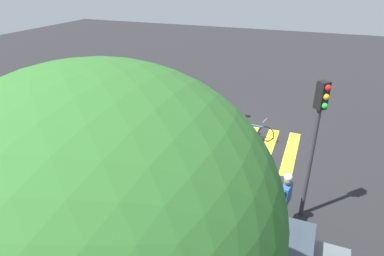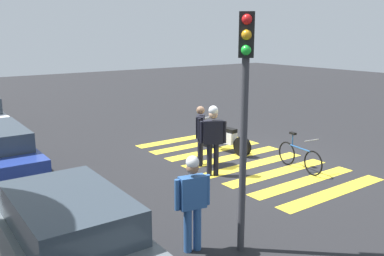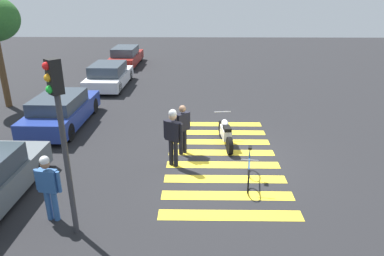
{
  "view_description": "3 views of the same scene",
  "coord_description": "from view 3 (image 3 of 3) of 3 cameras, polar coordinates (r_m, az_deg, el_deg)",
  "views": [
    {
      "loc": [
        -3.65,
        11.82,
        6.39
      ],
      "look_at": [
        0.34,
        1.68,
        1.19
      ],
      "focal_mm": 30.76,
      "sensor_mm": 36.0,
      "label": 1
    },
    {
      "loc": [
        -8.72,
        8.23,
        3.69
      ],
      "look_at": [
        0.64,
        1.41,
        1.06
      ],
      "focal_mm": 39.19,
      "sensor_mm": 36.0,
      "label": 2
    },
    {
      "loc": [
        -10.62,
        0.84,
        5.31
      ],
      "look_at": [
        0.37,
        1.0,
        0.94
      ],
      "focal_mm": 33.47,
      "sensor_mm": 36.0,
      "label": 3
    }
  ],
  "objects": [
    {
      "name": "car_blue_hatchback",
      "position": [
        15.3,
        -20.08,
        2.61
      ],
      "size": [
        4.62,
        1.89,
        1.33
      ],
      "color": "black",
      "rests_on": "ground_plane"
    },
    {
      "name": "pedestrian_bystander",
      "position": [
        9.13,
        -21.92,
        -8.32
      ],
      "size": [
        0.28,
        0.64,
        1.71
      ],
      "color": "#2D5999",
      "rests_on": "ground_plane"
    },
    {
      "name": "officer_by_motorcycle",
      "position": [
        10.98,
        -3.04,
        -0.85
      ],
      "size": [
        0.44,
        0.61,
        1.88
      ],
      "color": "black",
      "rests_on": "ground_plane"
    },
    {
      "name": "officer_on_foot",
      "position": [
        11.83,
        -1.51,
        0.25
      ],
      "size": [
        0.52,
        0.5,
        1.71
      ],
      "color": "black",
      "rests_on": "ground_plane"
    },
    {
      "name": "leaning_bicycle",
      "position": [
        10.45,
        9.03,
        -6.76
      ],
      "size": [
        1.72,
        0.46,
        1.0
      ],
      "color": "black",
      "rests_on": "ground_plane"
    },
    {
      "name": "police_motorcycle",
      "position": [
        12.74,
        5.37,
        -0.81
      ],
      "size": [
        2.17,
        0.62,
        1.02
      ],
      "color": "black",
      "rests_on": "ground_plane"
    },
    {
      "name": "traffic_light_pole",
      "position": [
        7.77,
        -20.24,
        0.78
      ],
      "size": [
        0.35,
        0.34,
        4.01
      ],
      "color": "#38383D",
      "rests_on": "ground_plane"
    },
    {
      "name": "crosswalk_stripes",
      "position": [
        11.9,
        4.81,
        -4.85
      ],
      "size": [
        6.75,
        3.59,
        0.01
      ],
      "color": "yellow",
      "rests_on": "ground_plane"
    },
    {
      "name": "car_white_van",
      "position": [
        20.68,
        -13.08,
        8.12
      ],
      "size": [
        4.37,
        1.96,
        1.35
      ],
      "color": "black",
      "rests_on": "ground_plane"
    },
    {
      "name": "car_maroon_wagon",
      "position": [
        26.36,
        -10.47,
        11.15
      ],
      "size": [
        4.61,
        1.82,
        1.33
      ],
      "color": "black",
      "rests_on": "ground_plane"
    },
    {
      "name": "ground_plane",
      "position": [
        11.9,
        4.81,
        -4.87
      ],
      "size": [
        60.0,
        60.0,
        0.0
      ],
      "primitive_type": "plane",
      "color": "#232326"
    }
  ]
}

